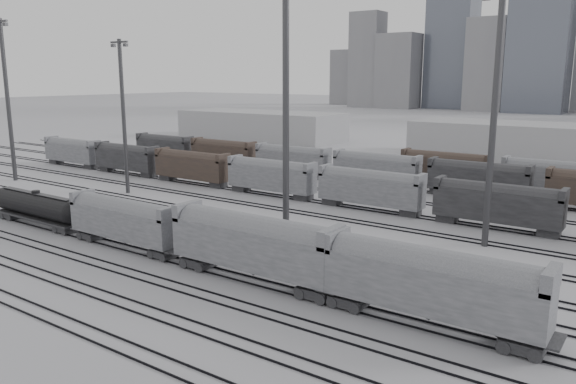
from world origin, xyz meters
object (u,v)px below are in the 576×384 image
Objects in this scene: hopper_car_a at (124,219)px; hopper_car_b at (253,242)px; hopper_car_c at (431,280)px; tank_car_b at (37,206)px; light_mast_c at (286,110)px; light_mast_a at (7,96)px.

hopper_car_b is (17.56, 0.00, 0.46)m from hopper_car_a.
hopper_car_b is 1.02× the size of hopper_car_c.
tank_car_b is 1.03× the size of hopper_car_c.
hopper_car_c is at bearing 0.00° from hopper_car_b.
hopper_car_a is at bearing 180.00° from hopper_car_c.
hopper_car_a is 17.57m from hopper_car_b.
light_mast_c is (-4.58, 11.54, 10.96)m from hopper_car_b.
light_mast_a reaches higher than hopper_car_a.
hopper_car_a is at bearing -138.37° from light_mast_c.
tank_car_b is at bearing -158.66° from light_mast_c.
light_mast_c is (12.98, 11.54, 11.42)m from hopper_car_a.
hopper_car_b is 16.56m from light_mast_c.
tank_car_b is at bearing -25.29° from light_mast_a.
tank_car_b is at bearing 180.00° from hopper_car_c.
hopper_car_a is 0.89× the size of hopper_car_c.
hopper_car_a is 0.53× the size of light_mast_a.
light_mast_c is at bearing 41.63° from hopper_car_a.
light_mast_c is at bearing 111.64° from hopper_car_b.
hopper_car_a is (16.55, 0.00, 0.84)m from tank_car_b.
hopper_car_b is at bearing -68.36° from light_mast_c.
hopper_car_a is 20.79m from light_mast_c.
hopper_car_c is (33.98, 0.00, 0.39)m from hopper_car_a.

